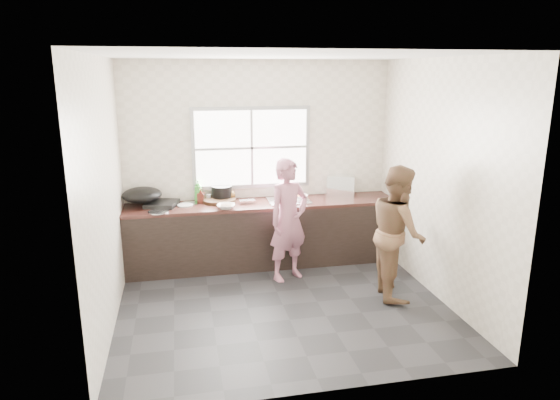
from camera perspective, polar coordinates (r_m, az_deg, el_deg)
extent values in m
cube|color=#242427|center=(5.73, 0.33, -11.94)|extent=(3.60, 3.20, 0.01)
cube|color=silver|center=(5.14, 0.38, 16.25)|extent=(3.60, 3.20, 0.01)
cube|color=beige|center=(6.82, -2.44, 4.37)|extent=(3.60, 0.01, 2.70)
cube|color=silver|center=(5.22, -19.43, 0.38)|extent=(0.01, 3.20, 2.70)
cube|color=silver|center=(5.91, 17.76, 2.10)|extent=(0.01, 3.20, 2.70)
cube|color=beige|center=(3.77, 5.41, -4.08)|extent=(3.60, 0.01, 2.70)
cube|color=black|center=(6.75, -1.93, -3.97)|extent=(3.60, 0.62, 0.82)
cube|color=#351A15|center=(6.63, -1.96, -0.44)|extent=(3.60, 0.64, 0.04)
cube|color=silver|center=(6.68, 1.00, -0.08)|extent=(0.55, 0.45, 0.02)
cylinder|color=silver|center=(6.84, 0.64, 1.51)|extent=(0.02, 0.02, 0.30)
cube|color=#9EA0A5|center=(6.76, -3.28, 5.99)|extent=(1.60, 0.05, 1.10)
cube|color=white|center=(6.73, -3.25, 5.96)|extent=(1.50, 0.01, 1.00)
imported|color=#B46C83|center=(6.18, 0.98, -2.74)|extent=(0.62, 0.53, 1.43)
imported|color=brown|center=(5.86, 13.31, -3.56)|extent=(0.70, 0.83, 1.54)
cylinder|color=#2F1F12|center=(6.69, -6.99, -0.02)|extent=(0.55, 0.55, 0.04)
cube|color=silver|center=(6.58, -3.77, -0.02)|extent=(0.20, 0.11, 0.01)
imported|color=white|center=(6.35, -6.19, -0.73)|extent=(0.27, 0.27, 0.06)
imported|color=silver|center=(6.75, 2.27, 0.26)|extent=(0.23, 0.23, 0.06)
imported|color=white|center=(6.63, 2.40, 0.02)|extent=(0.25, 0.25, 0.06)
cylinder|color=black|center=(6.76, -6.66, 0.79)|extent=(0.34, 0.34, 0.20)
cylinder|color=silver|center=(6.57, -10.79, -0.58)|extent=(0.24, 0.24, 0.02)
imported|color=green|center=(6.73, -9.33, 1.06)|extent=(0.13, 0.13, 0.29)
imported|color=#411710|center=(6.67, -9.02, 0.44)|extent=(0.10, 0.10, 0.18)
imported|color=#4E3413|center=(6.77, -5.73, 0.75)|extent=(0.15, 0.15, 0.17)
cylinder|color=silver|center=(6.76, -8.14, 0.27)|extent=(0.08, 0.08, 0.09)
cube|color=black|center=(6.62, -13.36, -0.42)|extent=(0.47, 0.47, 0.06)
ellipsoid|color=black|center=(6.62, -15.49, 0.57)|extent=(0.64, 0.64, 0.19)
cube|color=white|center=(7.05, 6.96, 1.72)|extent=(0.45, 0.38, 0.28)
cylinder|color=silver|center=(6.34, -13.74, -1.31)|extent=(0.29, 0.29, 0.01)
cylinder|color=#A3A6A9|center=(6.65, -10.23, -0.38)|extent=(0.26, 0.26, 0.01)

